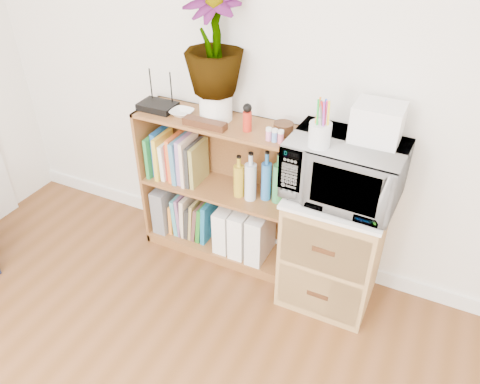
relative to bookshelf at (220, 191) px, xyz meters
The scene contains 21 objects.
skirting_board 0.57m from the bookshelf, 21.80° to the left, with size 4.00×0.02×0.10m, color white.
bookshelf is the anchor object (origin of this frame).
wicker_unit 0.76m from the bookshelf, ahead, with size 0.50×0.45×0.70m, color #9E7542.
microwave 0.85m from the bookshelf, ahead, with size 0.56×0.38×0.31m, color silver.
pen_cup 0.90m from the bookshelf, 15.74° to the right, with size 0.11×0.11×0.12m, color silver.
small_appliance 1.07m from the bookshelf, ahead, with size 0.23×0.19×0.18m, color white.
router 0.63m from the bookshelf, behind, with size 0.21×0.15×0.04m, color black.
white_bowl 0.54m from the bookshelf, behind, with size 0.13×0.13×0.03m, color white.
plant_pot 0.55m from the bookshelf, 140.29° to the left, with size 0.18×0.18×0.16m, color white.
potted_plant 0.91m from the bookshelf, 140.29° to the left, with size 0.32×0.32×0.57m, color #2E6628.
trinket_box 0.51m from the bookshelf, 106.47° to the right, with size 0.25×0.06×0.04m, color #34190E.
kokeshi_doll 0.57m from the bookshelf, 11.48° to the right, with size 0.05×0.05×0.11m, color red.
wooden_bowl 0.63m from the bookshelf, ahead, with size 0.11×0.11×0.06m, color #331D0D.
paint_jars 0.63m from the bookshelf, 13.49° to the right, with size 0.11×0.04×0.06m, color #CC717D.
file_box 0.48m from the bookshelf, behind, with size 0.10×0.25×0.32m, color slate.
magazine_holder_left 0.26m from the bookshelf, 11.83° to the right, with size 0.10×0.24×0.30m, color white.
magazine_holder_mid 0.30m from the bookshelf, ahead, with size 0.10×0.25×0.31m, color white.
magazine_holder_right 0.37m from the bookshelf, ahead, with size 0.10×0.26×0.33m, color white.
cookbooks 0.34m from the bookshelf, behind, with size 0.33×0.20×0.30m.
liquor_bottles 0.38m from the bookshelf, ahead, with size 0.45×0.07×0.31m.
lower_books 0.34m from the bookshelf, behind, with size 0.29×0.19×0.30m.
Camera 1 is at (0.79, 0.01, 2.10)m, focal length 35.00 mm.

